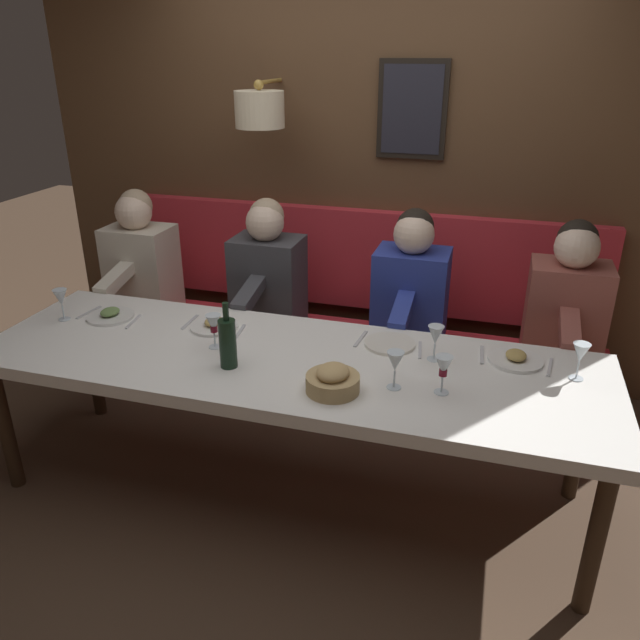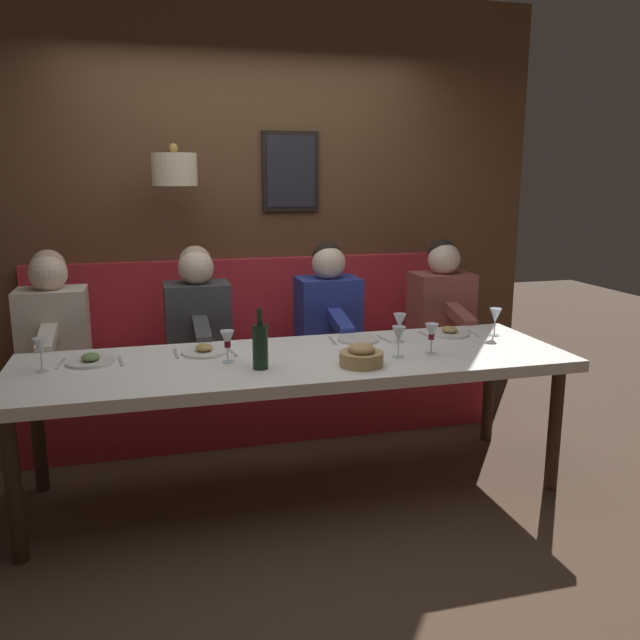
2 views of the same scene
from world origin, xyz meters
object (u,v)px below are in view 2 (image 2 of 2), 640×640
(wine_glass_2, at_px, (399,335))
(wine_glass_5, at_px, (41,348))
(diner_far, at_px, (53,322))
(diner_middle, at_px, (198,314))
(wine_glass_3, at_px, (227,340))
(diner_near, at_px, (328,307))
(wine_glass_0, at_px, (400,322))
(wine_glass_1, at_px, (432,333))
(bread_bowl, at_px, (361,356))
(diner_nearest, at_px, (442,301))
(wine_glass_4, at_px, (495,316))
(wine_bottle, at_px, (260,346))
(dining_table, at_px, (296,368))

(wine_glass_2, xyz_separation_m, wine_glass_5, (0.21, 1.75, 0.00))
(diner_far, bearing_deg, wine_glass_2, -119.50)
(diner_middle, relative_size, wine_glass_5, 4.82)
(diner_middle, height_order, wine_glass_3, diner_middle)
(diner_near, relative_size, wine_glass_3, 4.82)
(wine_glass_0, xyz_separation_m, wine_glass_1, (-0.28, -0.07, -0.00))
(wine_glass_3, bearing_deg, wine_glass_1, -96.36)
(wine_glass_0, bearing_deg, bread_bowl, 137.73)
(wine_glass_3, bearing_deg, diner_nearest, -60.96)
(wine_glass_4, bearing_deg, bread_bowl, 112.19)
(diner_far, relative_size, wine_glass_4, 4.82)
(diner_middle, relative_size, wine_glass_0, 4.82)
(diner_far, xyz_separation_m, wine_glass_5, (-0.81, -0.04, 0.04))
(diner_near, relative_size, wine_bottle, 2.64)
(diner_middle, xyz_separation_m, wine_glass_0, (-0.72, -1.07, 0.04))
(diner_middle, bearing_deg, diner_far, 90.00)
(diner_far, height_order, wine_glass_5, diner_far)
(diner_far, relative_size, bread_bowl, 3.60)
(wine_glass_3, bearing_deg, wine_glass_0, -80.49)
(wine_glass_2, xyz_separation_m, bread_bowl, (-0.10, 0.23, -0.07))
(diner_middle, bearing_deg, wine_glass_3, -174.99)
(diner_near, xyz_separation_m, wine_bottle, (-1.04, 0.63, 0.04))
(wine_glass_2, height_order, wine_bottle, wine_bottle)
(diner_near, height_order, wine_glass_4, diner_near)
(diner_nearest, bearing_deg, diner_far, 90.00)
(diner_near, distance_m, wine_bottle, 1.21)
(diner_far, xyz_separation_m, wine_glass_3, (-0.88, -0.93, 0.04))
(wine_glass_0, relative_size, wine_glass_5, 1.00)
(diner_far, height_order, wine_bottle, diner_far)
(wine_glass_0, distance_m, bread_bowl, 0.54)
(wine_glass_0, xyz_separation_m, wine_glass_2, (-0.30, 0.13, 0.00))
(wine_glass_0, distance_m, wine_glass_5, 1.88)
(wine_glass_2, bearing_deg, wine_bottle, 91.61)
(wine_glass_3, relative_size, bread_bowl, 0.75)
(wine_glass_0, bearing_deg, wine_glass_4, -90.52)
(wine_glass_2, relative_size, wine_bottle, 0.55)
(diner_middle, distance_m, wine_glass_3, 0.89)
(dining_table, height_order, wine_glass_0, wine_glass_0)
(wine_glass_1, distance_m, wine_glass_5, 1.95)
(diner_far, relative_size, wine_glass_2, 4.82)
(diner_nearest, distance_m, wine_glass_5, 2.60)
(diner_far, distance_m, bread_bowl, 1.92)
(wine_glass_2, bearing_deg, wine_glass_5, 83.26)
(diner_nearest, distance_m, diner_far, 2.52)
(diner_nearest, height_order, wine_glass_0, diner_nearest)
(diner_nearest, height_order, wine_glass_4, diner_nearest)
(diner_middle, distance_m, wine_glass_4, 1.82)
(diner_nearest, xyz_separation_m, wine_glass_1, (-1.00, 0.53, 0.04))
(dining_table, bearing_deg, wine_glass_1, -99.47)
(dining_table, height_order, bread_bowl, bread_bowl)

